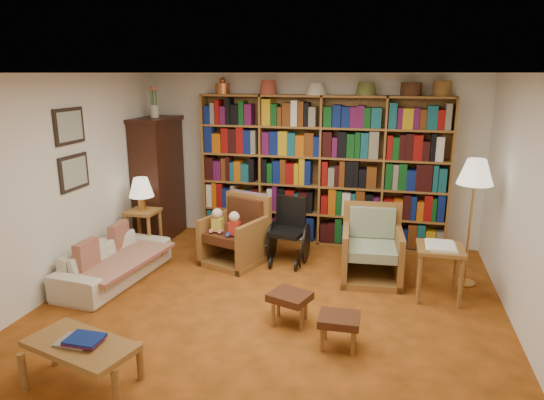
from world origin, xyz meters
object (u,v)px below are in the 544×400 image
(sofa, at_px, (115,262))
(armchair_sage, at_px, (372,251))
(side_table_papers, at_px, (440,256))
(coffee_table, at_px, (81,348))
(armchair_leather, at_px, (237,234))
(floor_lamp, at_px, (475,177))
(footstool_b, at_px, (339,322))
(wheelchair, at_px, (289,232))
(footstool_a, at_px, (290,299))
(side_table_lamp, at_px, (144,222))

(sofa, relative_size, armchair_sage, 1.79)
(side_table_papers, bearing_deg, coffee_table, -141.04)
(armchair_leather, bearing_deg, armchair_sage, -4.07)
(armchair_sage, distance_m, floor_lamp, 1.49)
(side_table_papers, xyz_separation_m, coffee_table, (-2.96, -2.39, -0.17))
(coffee_table, bearing_deg, footstool_b, 28.67)
(armchair_sage, height_order, wheelchair, armchair_sage)
(floor_lamp, height_order, footstool_a, floor_lamp)
(sofa, distance_m, footstool_b, 2.99)
(footstool_a, bearing_deg, armchair_sage, 61.61)
(floor_lamp, distance_m, side_table_papers, 1.01)
(wheelchair, xyz_separation_m, footstool_a, (0.37, -1.70, -0.13))
(side_table_lamp, distance_m, floor_lamp, 4.39)
(armchair_sage, bearing_deg, side_table_papers, -29.14)
(floor_lamp, relative_size, footstool_a, 3.25)
(footstool_a, bearing_deg, floor_lamp, 37.63)
(sofa, distance_m, side_table_papers, 3.88)
(side_table_lamp, relative_size, side_table_papers, 0.98)
(armchair_leather, bearing_deg, sofa, -141.62)
(side_table_lamp, relative_size, wheelchair, 0.72)
(floor_lamp, relative_size, side_table_papers, 2.40)
(side_table_lamp, xyz_separation_m, coffee_table, (0.99, -2.89, -0.13))
(side_table_papers, bearing_deg, footstool_a, -147.25)
(wheelchair, bearing_deg, footstool_b, -65.95)
(armchair_sage, xyz_separation_m, side_table_papers, (0.76, -0.42, 0.16))
(side_table_lamp, bearing_deg, armchair_sage, -1.43)
(side_table_papers, distance_m, footstool_b, 1.65)
(armchair_leather, xyz_separation_m, coffee_table, (-0.38, -2.94, -0.04))
(armchair_leather, xyz_separation_m, side_table_papers, (2.58, -0.55, 0.14))
(footstool_b, bearing_deg, footstool_a, 148.23)
(sofa, height_order, wheelchair, wheelchair)
(side_table_papers, xyz_separation_m, footstool_a, (-1.52, -0.98, -0.24))
(footstool_a, bearing_deg, sofa, 167.17)
(armchair_leather, height_order, wheelchair, armchair_leather)
(armchair_leather, relative_size, floor_lamp, 0.61)
(footstool_a, bearing_deg, wheelchair, 102.24)
(floor_lamp, height_order, coffee_table, floor_lamp)
(footstool_b, xyz_separation_m, coffee_table, (-1.98, -1.08, 0.08))
(floor_lamp, bearing_deg, side_table_papers, -127.32)
(coffee_table, bearing_deg, side_table_lamp, 108.83)
(side_table_lamp, bearing_deg, armchair_leather, 2.11)
(coffee_table, bearing_deg, armchair_leather, 82.73)
(wheelchair, distance_m, side_table_papers, 2.02)
(floor_lamp, relative_size, footstool_b, 4.04)
(footstool_a, relative_size, footstool_b, 1.24)
(floor_lamp, xyz_separation_m, coffee_table, (-3.31, -2.86, -1.00))
(sofa, relative_size, side_table_papers, 2.52)
(armchair_sage, relative_size, footstool_a, 1.91)
(sofa, distance_m, armchair_sage, 3.20)
(armchair_leather, bearing_deg, coffee_table, -97.27)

